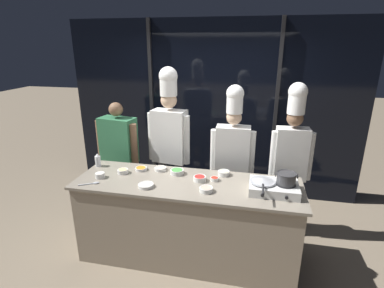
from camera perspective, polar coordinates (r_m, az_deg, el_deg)
name	(u,v)px	position (r m, az deg, el deg)	size (l,w,h in m)	color
ground_plane	(188,255)	(3.73, -0.86, -20.31)	(24.00, 24.00, 0.00)	#7F705B
window_wall_back	(212,111)	(4.68, 3.75, 6.34)	(4.51, 0.09, 2.70)	black
demo_counter	(187,220)	(3.46, -0.90, -14.26)	(2.43, 0.77, 0.94)	gray
portable_stove	(274,187)	(3.12, 15.28, -7.99)	(0.48, 0.37, 0.10)	silver
frying_pan	(263,180)	(3.08, 13.34, -6.70)	(0.27, 0.46, 0.04)	#ADAFB5
stock_pot	(286,178)	(3.08, 17.52, -6.20)	(0.21, 0.19, 0.11)	#333335
squeeze_bottle_clear	(98,160)	(3.77, -17.50, -2.95)	(0.07, 0.07, 0.17)	white
prep_bowl_onion	(100,175)	(3.47, -17.12, -5.65)	(0.10, 0.10, 0.06)	white
prep_bowl_scallions	(177,171)	(3.41, -2.86, -5.24)	(0.16, 0.16, 0.05)	white
prep_bowl_noodles	(224,173)	(3.40, 6.06, -5.46)	(0.13, 0.13, 0.05)	white
prep_bowl_chili_flakes	(215,179)	(3.26, 4.32, -6.62)	(0.09, 0.09, 0.04)	white
prep_bowl_chicken	(160,168)	(3.53, -6.03, -4.66)	(0.14, 0.14, 0.04)	white
prep_bowl_garlic	(146,185)	(3.16, -8.78, -7.76)	(0.16, 0.16, 0.04)	white
prep_bowl_carrots	(141,169)	(3.56, -9.69, -4.63)	(0.14, 0.14, 0.04)	white
prep_bowl_shrimp	(206,189)	(3.03, 2.70, -8.58)	(0.14, 0.14, 0.05)	white
prep_bowl_bell_pepper	(200,178)	(3.25, 1.48, -6.53)	(0.14, 0.14, 0.05)	white
prep_bowl_ginger	(123,171)	(3.52, -13.05, -5.02)	(0.12, 0.12, 0.05)	white
serving_spoon_slotted	(93,183)	(3.36, -18.38, -7.12)	(0.20, 0.13, 0.02)	#B2B5BA
person_guest	(119,149)	(4.23, -13.75, -0.94)	(0.63, 0.33, 1.61)	#232326
chef_head	(170,134)	(3.89, -4.29, 1.83)	(0.57, 0.28, 2.08)	#4C4C51
chef_sous	(233,150)	(3.73, 7.74, -1.08)	(0.54, 0.23, 1.90)	#4C4C51
chef_line	(291,150)	(3.72, 18.42, -1.02)	(0.49, 0.22, 1.94)	#232326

